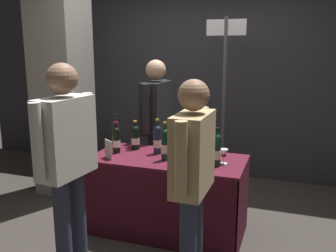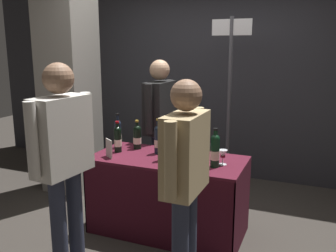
% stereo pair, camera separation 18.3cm
% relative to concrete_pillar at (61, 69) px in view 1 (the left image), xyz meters
% --- Properties ---
extents(ground_plane, '(12.00, 12.00, 0.00)m').
position_rel_concrete_pillar_xyz_m(ground_plane, '(1.53, -0.60, -1.48)').
color(ground_plane, '#38332D').
extents(back_partition, '(7.31, 0.12, 3.04)m').
position_rel_concrete_pillar_xyz_m(back_partition, '(1.53, 1.22, 0.04)').
color(back_partition, '#2D2D33').
rests_on(back_partition, ground_plane).
extents(concrete_pillar, '(0.55, 0.55, 2.97)m').
position_rel_concrete_pillar_xyz_m(concrete_pillar, '(0.00, 0.00, 0.00)').
color(concrete_pillar, gray).
rests_on(concrete_pillar, ground_plane).
extents(tasting_table, '(1.42, 0.68, 0.74)m').
position_rel_concrete_pillar_xyz_m(tasting_table, '(1.53, -0.60, -0.98)').
color(tasting_table, '#4C1423').
rests_on(tasting_table, ground_plane).
extents(featured_wine_bottle, '(0.08, 0.08, 0.34)m').
position_rel_concrete_pillar_xyz_m(featured_wine_bottle, '(1.39, -0.51, -0.61)').
color(featured_wine_bottle, '#192333').
rests_on(featured_wine_bottle, tasting_table).
extents(display_bottle_0, '(0.07, 0.07, 0.31)m').
position_rel_concrete_pillar_xyz_m(display_bottle_0, '(1.70, -0.59, -0.61)').
color(display_bottle_0, '#192333').
rests_on(display_bottle_0, tasting_table).
extents(display_bottle_1, '(0.08, 0.08, 0.33)m').
position_rel_concrete_pillar_xyz_m(display_bottle_1, '(1.71, -0.81, -0.61)').
color(display_bottle_1, black).
rests_on(display_bottle_1, tasting_table).
extents(display_bottle_2, '(0.07, 0.07, 0.36)m').
position_rel_concrete_pillar_xyz_m(display_bottle_2, '(0.93, -0.48, -0.60)').
color(display_bottle_2, '#192333').
rests_on(display_bottle_2, tasting_table).
extents(display_bottle_3, '(0.08, 0.08, 0.34)m').
position_rel_concrete_pillar_xyz_m(display_bottle_3, '(2.00, -0.69, -0.60)').
color(display_bottle_3, black).
rests_on(display_bottle_3, tasting_table).
extents(display_bottle_4, '(0.07, 0.07, 0.32)m').
position_rel_concrete_pillar_xyz_m(display_bottle_4, '(1.81, -0.72, -0.61)').
color(display_bottle_4, black).
rests_on(display_bottle_4, tasting_table).
extents(display_bottle_5, '(0.08, 0.08, 0.29)m').
position_rel_concrete_pillar_xyz_m(display_bottle_5, '(1.13, -0.43, -0.62)').
color(display_bottle_5, black).
rests_on(display_bottle_5, tasting_table).
extents(display_bottle_6, '(0.07, 0.07, 0.31)m').
position_rel_concrete_pillar_xyz_m(display_bottle_6, '(1.01, -0.61, -0.62)').
color(display_bottle_6, black).
rests_on(display_bottle_6, tasting_table).
extents(display_bottle_7, '(0.07, 0.07, 0.35)m').
position_rel_concrete_pillar_xyz_m(display_bottle_7, '(1.53, -0.68, -0.60)').
color(display_bottle_7, black).
rests_on(display_bottle_7, tasting_table).
extents(wine_glass_near_vendor, '(0.07, 0.07, 0.13)m').
position_rel_concrete_pillar_xyz_m(wine_glass_near_vendor, '(1.56, -0.36, -0.66)').
color(wine_glass_near_vendor, silver).
rests_on(wine_glass_near_vendor, tasting_table).
extents(wine_glass_mid, '(0.08, 0.08, 0.12)m').
position_rel_concrete_pillar_xyz_m(wine_glass_mid, '(1.76, -0.51, -0.66)').
color(wine_glass_mid, silver).
rests_on(wine_glass_mid, tasting_table).
extents(wine_glass_near_taster, '(0.08, 0.08, 0.13)m').
position_rel_concrete_pillar_xyz_m(wine_glass_near_taster, '(2.05, -0.61, -0.66)').
color(wine_glass_near_taster, silver).
rests_on(wine_glass_near_taster, tasting_table).
extents(brochure_stand, '(0.11, 0.08, 0.17)m').
position_rel_concrete_pillar_xyz_m(brochure_stand, '(1.02, -0.80, -0.66)').
color(brochure_stand, silver).
rests_on(brochure_stand, tasting_table).
extents(vendor_presenter, '(0.22, 0.62, 1.61)m').
position_rel_concrete_pillar_xyz_m(vendor_presenter, '(1.16, 0.05, -0.52)').
color(vendor_presenter, '#2D3347').
rests_on(vendor_presenter, ground_plane).
extents(taster_foreground_right, '(0.21, 0.61, 1.54)m').
position_rel_concrete_pillar_xyz_m(taster_foreground_right, '(1.98, -1.37, -0.56)').
color(taster_foreground_right, '#2D3347').
rests_on(taster_foreground_right, ground_plane).
extents(taster_foreground_left, '(0.26, 0.62, 1.64)m').
position_rel_concrete_pillar_xyz_m(taster_foreground_left, '(1.06, -1.50, -0.50)').
color(taster_foreground_left, '#2D3347').
rests_on(taster_foreground_left, ground_plane).
extents(booth_signpost, '(0.45, 0.04, 2.07)m').
position_rel_concrete_pillar_xyz_m(booth_signpost, '(1.82, 0.58, -0.22)').
color(booth_signpost, '#47474C').
rests_on(booth_signpost, ground_plane).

